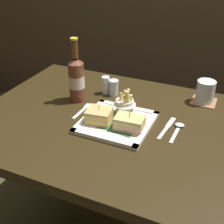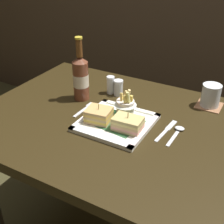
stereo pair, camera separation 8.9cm
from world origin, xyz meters
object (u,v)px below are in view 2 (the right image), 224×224
object	(u,v)px
dining_table	(108,152)
knife	(167,130)
spoon	(178,131)
pepper_shaker	(118,89)
salt_shaker	(111,86)
square_plate	(116,123)
sandwich_half_left	(99,115)
sandwich_half_right	(128,124)
fries_cup	(125,105)
fork	(85,109)
water_glass	(211,97)
beer_bottle	(81,77)

from	to	relation	value
dining_table	knife	xyz separation A→B (m)	(0.23, 0.03, 0.17)
dining_table	spoon	bearing A→B (deg)	8.29
pepper_shaker	salt_shaker	bearing A→B (deg)	-180.00
dining_table	knife	distance (m)	0.28
square_plate	salt_shaker	world-z (taller)	salt_shaker
salt_shaker	pepper_shaker	world-z (taller)	salt_shaker
sandwich_half_left	salt_shaker	distance (m)	0.25
knife	pepper_shaker	size ratio (longest dim) A/B	2.31
sandwich_half_left	sandwich_half_right	distance (m)	0.12
fries_cup	dining_table	bearing A→B (deg)	-146.16
dining_table	fork	xyz separation A→B (m)	(-0.12, 0.02, 0.17)
pepper_shaker	square_plate	bearing A→B (deg)	-63.67
water_glass	fork	distance (m)	0.51
sandwich_half_right	water_glass	distance (m)	0.39
fork	spoon	bearing A→B (deg)	3.30
square_plate	water_glass	size ratio (longest dim) A/B	2.76
square_plate	spoon	world-z (taller)	square_plate
sandwich_half_right	beer_bottle	distance (m)	0.32
fries_cup	fork	distance (m)	0.18
sandwich_half_left	fork	bearing A→B (deg)	148.47
beer_bottle	water_glass	xyz separation A→B (m)	(0.49, 0.20, -0.06)
sandwich_half_right	fries_cup	xyz separation A→B (m)	(-0.05, 0.08, 0.02)
water_glass	spoon	distance (m)	0.26
sandwich_half_right	fries_cup	world-z (taller)	fries_cup
knife	pepper_shaker	bearing A→B (deg)	150.55
water_glass	knife	world-z (taller)	water_glass
salt_shaker	fork	bearing A→B (deg)	-95.89
fork	fries_cup	bearing A→B (deg)	6.75
water_glass	fork	world-z (taller)	water_glass
spoon	square_plate	bearing A→B (deg)	-164.18
fries_cup	pepper_shaker	world-z (taller)	fries_cup
water_glass	knife	xyz separation A→B (m)	(-0.09, -0.25, -0.04)
fork	knife	bearing A→B (deg)	2.55
beer_bottle	spoon	xyz separation A→B (m)	(0.44, -0.05, -0.09)
sandwich_half_left	water_glass	xyz separation A→B (m)	(0.33, 0.33, 0.01)
sandwich_half_left	fork	xyz separation A→B (m)	(-0.10, 0.06, -0.03)
beer_bottle	fork	bearing A→B (deg)	-47.68
dining_table	sandwich_half_left	bearing A→B (deg)	-104.01
water_glass	pepper_shaker	xyz separation A→B (m)	(-0.37, -0.09, -0.01)
sandwich_half_right	pepper_shaker	size ratio (longest dim) A/B	1.53
fork	knife	size ratio (longest dim) A/B	0.82
sandwich_half_left	fries_cup	size ratio (longest dim) A/B	0.90
water_glass	spoon	world-z (taller)	water_glass
fries_cup	sandwich_half_right	bearing A→B (deg)	-57.95
spoon	beer_bottle	bearing A→B (deg)	173.82
sandwich_half_right	fries_cup	bearing A→B (deg)	122.05
square_plate	sandwich_half_right	distance (m)	0.07
square_plate	pepper_shaker	world-z (taller)	pepper_shaker
pepper_shaker	beer_bottle	bearing A→B (deg)	-138.69
water_glass	knife	bearing A→B (deg)	-109.08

